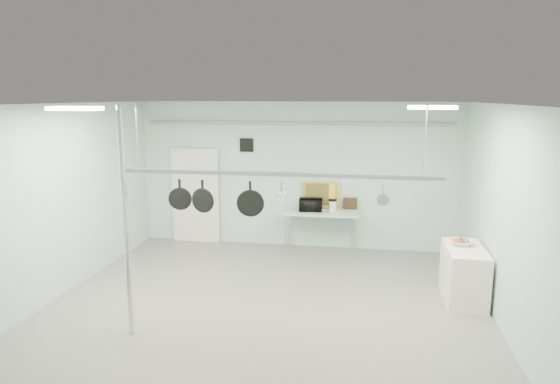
% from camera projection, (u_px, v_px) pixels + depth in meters
% --- Properties ---
extents(floor, '(8.00, 8.00, 0.00)m').
position_uv_depth(floor, '(258.00, 323.00, 7.41)').
color(floor, gray).
rests_on(floor, ground).
extents(ceiling, '(7.00, 8.00, 0.02)m').
position_uv_depth(ceiling, '(256.00, 105.00, 6.80)').
color(ceiling, silver).
rests_on(ceiling, back_wall).
extents(back_wall, '(7.00, 0.02, 3.20)m').
position_uv_depth(back_wall, '(296.00, 175.00, 10.96)').
color(back_wall, '#A4C5B9').
rests_on(back_wall, floor).
extents(right_wall, '(0.02, 8.00, 3.20)m').
position_uv_depth(right_wall, '(517.00, 230.00, 6.52)').
color(right_wall, '#A4C5B9').
rests_on(right_wall, floor).
extents(door, '(1.10, 0.10, 2.20)m').
position_uv_depth(door, '(196.00, 197.00, 11.41)').
color(door, silver).
rests_on(door, floor).
extents(wall_vent, '(0.30, 0.04, 0.30)m').
position_uv_depth(wall_vent, '(247.00, 145.00, 11.01)').
color(wall_vent, black).
rests_on(wall_vent, back_wall).
extents(conduit_pipe, '(6.60, 0.07, 0.07)m').
position_uv_depth(conduit_pipe, '(296.00, 123.00, 10.66)').
color(conduit_pipe, gray).
rests_on(conduit_pipe, back_wall).
extents(chrome_pole, '(0.08, 0.08, 3.20)m').
position_uv_depth(chrome_pole, '(126.00, 224.00, 6.81)').
color(chrome_pole, silver).
rests_on(chrome_pole, floor).
extents(prep_table, '(1.60, 0.70, 0.91)m').
position_uv_depth(prep_table, '(321.00, 214.00, 10.63)').
color(prep_table, silver).
rests_on(prep_table, floor).
extents(side_cabinet, '(0.60, 1.20, 0.90)m').
position_uv_depth(side_cabinet, '(464.00, 274.00, 8.15)').
color(side_cabinet, white).
rests_on(side_cabinet, floor).
extents(pot_rack, '(4.80, 0.06, 1.00)m').
position_uv_depth(pot_rack, '(274.00, 172.00, 7.24)').
color(pot_rack, '#B7B7BC').
rests_on(pot_rack, ceiling).
extents(light_panel_left, '(0.65, 0.30, 0.05)m').
position_uv_depth(light_panel_left, '(75.00, 108.00, 6.40)').
color(light_panel_left, white).
rests_on(light_panel_left, ceiling).
extents(light_panel_right, '(0.65, 0.30, 0.05)m').
position_uv_depth(light_panel_right, '(432.00, 107.00, 6.99)').
color(light_panel_right, white).
rests_on(light_panel_right, ceiling).
extents(microwave, '(0.51, 0.37, 0.27)m').
position_uv_depth(microwave, '(311.00, 204.00, 10.63)').
color(microwave, black).
rests_on(microwave, prep_table).
extents(coffee_canister, '(0.18, 0.18, 0.22)m').
position_uv_depth(coffee_canister, '(333.00, 206.00, 10.58)').
color(coffee_canister, silver).
rests_on(coffee_canister, prep_table).
extents(painting_large, '(0.79, 0.18, 0.58)m').
position_uv_depth(painting_large, '(321.00, 195.00, 10.86)').
color(painting_large, gold).
rests_on(painting_large, prep_table).
extents(painting_small, '(0.30, 0.09, 0.25)m').
position_uv_depth(painting_small, '(350.00, 203.00, 10.78)').
color(painting_small, black).
rests_on(painting_small, prep_table).
extents(fruit_bowl, '(0.43, 0.43, 0.09)m').
position_uv_depth(fruit_bowl, '(462.00, 243.00, 8.20)').
color(fruit_bowl, silver).
rests_on(fruit_bowl, side_cabinet).
extents(skillet_left, '(0.35, 0.13, 0.48)m').
position_uv_depth(skillet_left, '(180.00, 195.00, 7.56)').
color(skillet_left, black).
rests_on(skillet_left, pot_rack).
extents(skillet_mid, '(0.38, 0.14, 0.51)m').
position_uv_depth(skillet_mid, '(203.00, 197.00, 7.50)').
color(skillet_mid, black).
rests_on(skillet_mid, pot_rack).
extents(skillet_right, '(0.41, 0.11, 0.55)m').
position_uv_depth(skillet_right, '(250.00, 199.00, 7.38)').
color(skillet_right, black).
rests_on(skillet_right, pot_rack).
extents(whisk, '(0.18, 0.18, 0.30)m').
position_uv_depth(whisk, '(282.00, 192.00, 7.28)').
color(whisk, silver).
rests_on(whisk, pot_rack).
extents(grater, '(0.09, 0.04, 0.23)m').
position_uv_depth(grater, '(332.00, 191.00, 7.15)').
color(grater, gold).
rests_on(grater, pot_rack).
extents(saucepan, '(0.18, 0.11, 0.30)m').
position_uv_depth(saucepan, '(383.00, 196.00, 7.04)').
color(saucepan, '#ACACB1').
rests_on(saucepan, pot_rack).
extents(fruit_cluster, '(0.24, 0.24, 0.09)m').
position_uv_depth(fruit_cluster, '(462.00, 240.00, 8.20)').
color(fruit_cluster, '#AE2C10').
rests_on(fruit_cluster, fruit_bowl).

